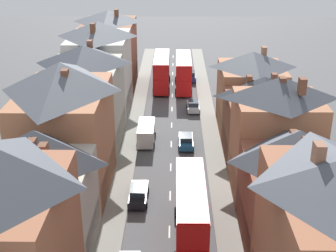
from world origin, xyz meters
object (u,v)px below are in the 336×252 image
at_px(car_parked_left_a, 186,140).
at_px(car_parked_right_a, 138,193).
at_px(double_decker_bus_mid_street, 162,71).
at_px(car_near_silver, 193,106).
at_px(car_mid_white, 190,76).
at_px(double_decker_bus_lead, 191,212).
at_px(double_decker_bus_far_approaching, 183,72).
at_px(delivery_van, 146,133).

xyz_separation_m(car_parked_left_a, car_parked_right_a, (-4.90, -12.33, 0.01)).
xyz_separation_m(double_decker_bus_mid_street, car_near_silver, (4.91, -10.80, -2.02)).
bearing_deg(car_parked_left_a, car_parked_right_a, -111.68).
height_order(car_parked_right_a, car_mid_white, car_mid_white).
relative_size(double_decker_bus_lead, car_near_silver, 2.75).
height_order(car_near_silver, car_parked_left_a, car_parked_left_a).
xyz_separation_m(double_decker_bus_far_approaching, delivery_van, (-4.89, -21.15, -1.48)).
relative_size(car_near_silver, car_mid_white, 0.92).
relative_size(car_near_silver, car_parked_left_a, 0.94).
xyz_separation_m(double_decker_bus_far_approaching, car_near_silver, (1.31, -10.30, -2.02)).
height_order(double_decker_bus_lead, double_decker_bus_far_approaching, same).
bearing_deg(double_decker_bus_lead, car_parked_right_a, 128.69).
relative_size(double_decker_bus_mid_street, car_mid_white, 2.54).
height_order(double_decker_bus_mid_street, car_near_silver, double_decker_bus_mid_street).
xyz_separation_m(car_parked_right_a, delivery_van, (0.00, 13.41, 0.52)).
height_order(double_decker_bus_mid_street, double_decker_bus_far_approaching, same).
xyz_separation_m(car_near_silver, car_parked_right_a, (-6.20, -24.25, 0.02)).
distance_m(car_near_silver, delivery_van, 12.50).
distance_m(car_near_silver, car_mid_white, 14.52).
height_order(double_decker_bus_far_approaching, car_near_silver, double_decker_bus_far_approaching).
bearing_deg(car_parked_right_a, double_decker_bus_lead, -51.31).
bearing_deg(double_decker_bus_lead, car_parked_left_a, 89.97).
xyz_separation_m(car_parked_left_a, delivery_van, (-4.90, 1.08, 0.53)).
bearing_deg(double_decker_bus_mid_street, car_parked_left_a, -80.98).
distance_m(car_mid_white, delivery_van, 26.11).
bearing_deg(car_parked_right_a, double_decker_bus_mid_street, 87.89).
relative_size(car_near_silver, delivery_van, 0.76).
xyz_separation_m(double_decker_bus_lead, car_parked_right_a, (-4.89, 6.11, -2.00)).
distance_m(double_decker_bus_mid_street, car_near_silver, 12.03).
relative_size(double_decker_bus_mid_street, car_parked_right_a, 2.47).
bearing_deg(delivery_van, double_decker_bus_mid_street, 86.59).
bearing_deg(double_decker_bus_far_approaching, car_mid_white, 72.76).
relative_size(double_decker_bus_mid_street, car_near_silver, 2.75).
bearing_deg(car_parked_left_a, car_mid_white, 87.19).
bearing_deg(delivery_van, car_near_silver, 60.24).
bearing_deg(car_near_silver, double_decker_bus_lead, -92.47).
height_order(car_near_silver, car_mid_white, car_mid_white).
relative_size(car_parked_right_a, delivery_van, 0.84).
bearing_deg(car_parked_left_a, double_decker_bus_lead, -90.03).
xyz_separation_m(car_near_silver, delivery_van, (-6.20, -10.84, 0.54)).
bearing_deg(car_parked_right_a, delivery_van, 90.00).
relative_size(double_decker_bus_far_approaching, car_parked_right_a, 2.47).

